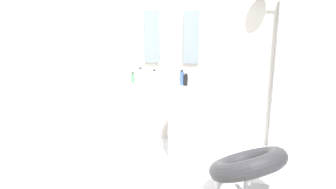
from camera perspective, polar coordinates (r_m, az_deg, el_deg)
name	(u,v)px	position (r m, az deg, el deg)	size (l,w,h in m)	color
rear_partition	(172,53)	(4.53, 0.75, 7.69)	(4.80, 0.10, 2.60)	silver
pedestal_sink_left	(145,116)	(4.24, -4.33, -3.95)	(0.42, 0.42, 1.06)	white
pedestal_sink_right	(186,118)	(4.14, 3.26, -4.41)	(0.42, 0.42, 1.06)	white
vanity_mirror_left	(152,37)	(4.50, -3.00, 10.55)	(0.22, 0.03, 0.73)	#8C9EA8
vanity_mirror_right	(191,37)	(4.40, 4.27, 10.45)	(0.22, 0.03, 0.73)	#8C9EA8
shower_column	(278,72)	(4.42, 19.61, 3.85)	(0.49, 0.24, 2.05)	#B7BABF
lounge_chair	(247,168)	(3.23, 14.37, -13.06)	(1.10, 1.10, 0.65)	#B7BABF
towel_rack	(37,119)	(3.98, -22.97, -4.21)	(0.37, 0.22, 0.95)	#B7BABF
soap_bottle_green	(133,78)	(4.06, -6.48, 3.03)	(0.04, 0.04, 0.15)	#59996B
soap_bottle_black	(186,80)	(3.89, 3.27, 2.67)	(0.05, 0.05, 0.15)	black
soap_bottle_clear	(141,74)	(4.23, -5.09, 3.73)	(0.06, 0.06, 0.18)	silver
soap_bottle_blue	(182,78)	(3.90, 2.55, 3.03)	(0.05, 0.05, 0.19)	#4C72B7
soap_bottle_white	(154,77)	(4.05, -2.53, 3.29)	(0.05, 0.05, 0.18)	white
soap_bottle_amber	(182,77)	(4.13, 2.53, 3.18)	(0.06, 0.06, 0.13)	#C68C38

